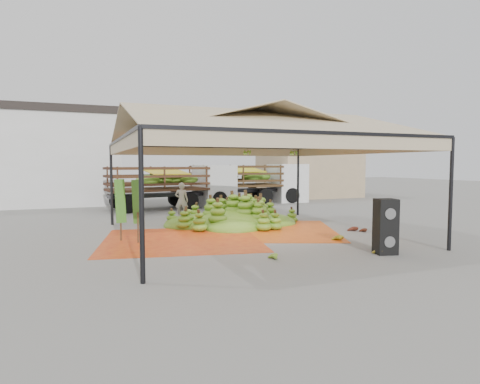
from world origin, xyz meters
name	(u,v)px	position (x,y,z in m)	size (l,w,h in m)	color
ground	(251,235)	(0.00, 0.00, 0.00)	(90.00, 90.00, 0.00)	slate
canopy_tent	(252,132)	(0.00, 0.00, 3.30)	(8.10, 8.10, 4.00)	black
building_tan	(308,167)	(10.00, 13.00, 2.07)	(6.30, 5.30, 4.10)	tan
tarp_left	(181,240)	(-2.27, 0.09, 0.01)	(4.61, 4.39, 0.01)	#D25813
tarp_right	(271,230)	(1.01, 0.67, 0.01)	(4.35, 4.57, 0.01)	orange
banana_heap	(234,210)	(0.30, 2.34, 0.56)	(5.23, 4.30, 1.12)	#397418
hand_yellow_a	(376,251)	(1.86, -3.70, 0.10)	(0.44, 0.36, 0.20)	#AE9022
hand_yellow_b	(337,237)	(2.00, -1.81, 0.11)	(0.50, 0.41, 0.23)	gold
hand_red_a	(362,230)	(3.70, -0.84, 0.09)	(0.41, 0.34, 0.19)	#511E12
hand_red_b	(352,228)	(3.48, -0.61, 0.11)	(0.50, 0.41, 0.23)	#542213
hand_green	(270,255)	(-0.88, -3.17, 0.11)	(0.47, 0.38, 0.21)	#517618
hanging_bunches	(271,153)	(0.09, -1.22, 2.62)	(1.74, 0.24, 0.20)	#487618
speaker_stack	(386,226)	(2.13, -3.70, 0.71)	(0.61, 0.56, 1.41)	black
banana_leaves	(133,243)	(-3.70, 0.17, 0.00)	(0.96, 1.36, 3.70)	#386E1D
vendor	(182,200)	(-1.14, 4.78, 0.76)	(0.56, 0.37, 1.53)	gray
truck_left	(178,182)	(-0.38, 8.83, 1.37)	(6.74, 3.10, 2.23)	#482E18
truck_right	(254,179)	(4.52, 10.05, 1.41)	(6.75, 2.51, 2.29)	#453117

